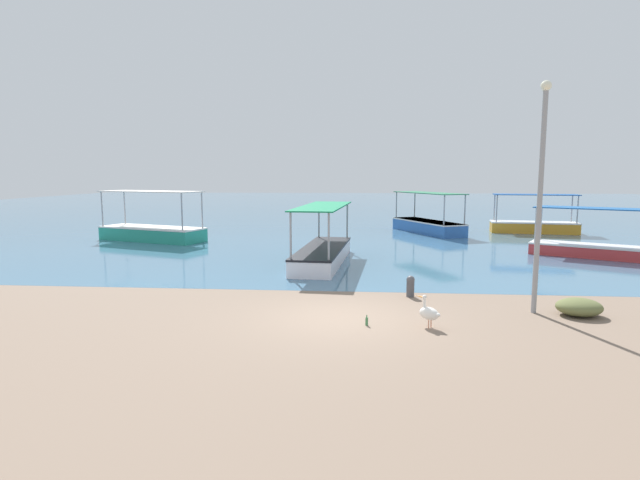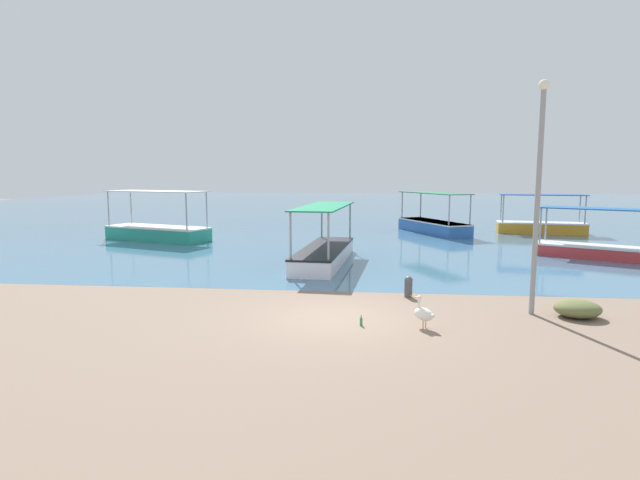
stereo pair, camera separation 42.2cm
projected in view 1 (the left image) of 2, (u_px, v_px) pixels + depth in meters
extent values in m
plane|color=#816B59|center=(339.00, 318.00, 13.26)|extent=(120.00, 120.00, 0.00)
cube|color=teal|center=(356.00, 206.00, 60.70)|extent=(110.00, 90.00, 0.00)
cube|color=#2E62AF|center=(428.00, 227.00, 32.65)|extent=(4.22, 6.38, 0.79)
cube|color=silver|center=(428.00, 221.00, 32.61)|extent=(4.27, 6.43, 0.08)
cylinder|color=#99999E|center=(465.00, 210.00, 30.08)|extent=(0.08, 0.08, 1.79)
cylinder|color=#99999E|center=(444.00, 210.00, 29.57)|extent=(0.08, 0.08, 1.79)
cylinder|color=#99999E|center=(415.00, 204.00, 35.41)|extent=(0.08, 0.08, 1.79)
cylinder|color=#99999E|center=(396.00, 205.00, 34.89)|extent=(0.08, 0.08, 1.79)
cube|color=#266C4A|center=(429.00, 193.00, 32.37)|extent=(4.22, 6.24, 0.05)
cube|color=white|center=(323.00, 255.00, 21.41)|extent=(2.17, 7.09, 0.70)
cube|color=black|center=(323.00, 248.00, 21.37)|extent=(2.22, 7.13, 0.08)
cylinder|color=#99999E|center=(329.00, 236.00, 17.97)|extent=(0.08, 0.08, 1.72)
cylinder|color=#99999E|center=(291.00, 236.00, 18.19)|extent=(0.08, 0.08, 1.72)
cylinder|color=#99999E|center=(347.00, 220.00, 24.32)|extent=(0.08, 0.08, 1.72)
cylinder|color=#99999E|center=(319.00, 220.00, 24.54)|extent=(0.08, 0.08, 1.72)
cube|color=#13794B|center=(323.00, 206.00, 21.14)|extent=(2.26, 6.90, 0.05)
cube|color=orange|center=(533.00, 227.00, 32.67)|extent=(5.51, 2.43, 0.73)
cube|color=silver|center=(534.00, 222.00, 32.63)|extent=(5.56, 2.47, 0.08)
cylinder|color=#99999E|center=(497.00, 209.00, 32.38)|extent=(0.08, 0.08, 1.74)
cylinder|color=#99999E|center=(494.00, 207.00, 33.74)|extent=(0.08, 0.08, 1.74)
cylinder|color=#99999E|center=(578.00, 210.00, 31.28)|extent=(0.08, 0.08, 1.74)
cylinder|color=#99999E|center=(572.00, 208.00, 32.64)|extent=(0.08, 0.08, 1.74)
cube|color=#1A488E|center=(535.00, 195.00, 32.39)|extent=(5.33, 2.50, 0.05)
cube|color=teal|center=(152.00, 234.00, 28.75)|extent=(6.60, 3.96, 0.80)
cube|color=silver|center=(152.00, 228.00, 28.70)|extent=(6.65, 4.01, 0.08)
cylinder|color=#99999E|center=(102.00, 209.00, 28.97)|extent=(0.08, 0.08, 2.01)
cylinder|color=#99999E|center=(125.00, 207.00, 30.53)|extent=(0.08, 0.08, 2.01)
cylinder|color=#99999E|center=(182.00, 212.00, 26.61)|extent=(0.08, 0.08, 2.01)
cylinder|color=#99999E|center=(202.00, 210.00, 28.17)|extent=(0.08, 0.08, 2.01)
cube|color=beige|center=(151.00, 191.00, 28.43)|extent=(6.45, 3.98, 0.05)
cube|color=#C73535|center=(590.00, 251.00, 23.05)|extent=(5.20, 3.82, 0.57)
cube|color=silver|center=(591.00, 245.00, 23.02)|extent=(5.26, 3.87, 0.08)
cylinder|color=#99999E|center=(541.00, 223.00, 24.70)|extent=(0.08, 0.08, 1.65)
cylinder|color=#99999E|center=(536.00, 225.00, 23.66)|extent=(0.08, 0.08, 1.65)
cube|color=#1D5494|center=(594.00, 208.00, 22.80)|extent=(5.08, 3.81, 0.05)
cylinder|color=#E0997A|center=(429.00, 324.00, 12.32)|extent=(0.03, 0.03, 0.22)
cylinder|color=#E0997A|center=(431.00, 323.00, 12.38)|extent=(0.03, 0.03, 0.22)
ellipsoid|color=white|center=(429.00, 314.00, 12.34)|extent=(0.59, 0.59, 0.32)
ellipsoid|color=white|center=(437.00, 315.00, 12.15)|extent=(0.20, 0.20, 0.10)
cylinder|color=white|center=(424.00, 303.00, 12.43)|extent=(0.07, 0.07, 0.26)
sphere|color=white|center=(425.00, 297.00, 12.41)|extent=(0.11, 0.11, 0.11)
cone|color=#E5933F|center=(419.00, 296.00, 12.54)|extent=(0.25, 0.25, 0.06)
cylinder|color=gray|center=(539.00, 205.00, 13.35)|extent=(0.14, 0.14, 5.95)
sphere|color=#EAEACC|center=(546.00, 86.00, 12.95)|extent=(0.28, 0.28, 0.28)
cylinder|color=#47474C|center=(410.00, 289.00, 15.50)|extent=(0.24, 0.24, 0.50)
sphere|color=#4C4C51|center=(411.00, 280.00, 15.46)|extent=(0.26, 0.26, 0.26)
ellipsoid|color=#646B3D|center=(579.00, 307.00, 13.41)|extent=(1.20, 1.02, 0.47)
cylinder|color=#3F7F4C|center=(367.00, 322.00, 12.55)|extent=(0.07, 0.07, 0.20)
cylinder|color=#3F7F4C|center=(367.00, 316.00, 12.53)|extent=(0.03, 0.03, 0.07)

